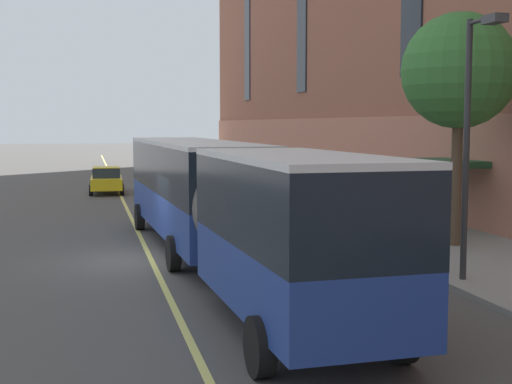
# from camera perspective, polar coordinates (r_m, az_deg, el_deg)

# --- Properties ---
(ground_plane) EXTENTS (260.00, 260.00, 0.00)m
(ground_plane) POSITION_cam_1_polar(r_m,az_deg,el_deg) (21.65, -8.61, -5.38)
(ground_plane) COLOR #4C4947
(sidewalk) EXTENTS (5.52, 160.00, 0.15)m
(sidewalk) POSITION_cam_1_polar(r_m,az_deg,el_deg) (27.01, 11.60, -3.11)
(sidewalk) COLOR gray
(sidewalk) RESTS_ON ground
(city_bus) EXTENTS (3.55, 20.11, 3.50)m
(city_bus) POSITION_cam_1_polar(r_m,az_deg,el_deg) (19.79, -3.10, -0.37)
(city_bus) COLOR navy
(city_bus) RESTS_ON ground
(parked_car_champagne_1) EXTENTS (1.96, 4.50, 1.56)m
(parked_car_champagne_1) POSITION_cam_1_polar(r_m,az_deg,el_deg) (52.41, -5.38, 1.87)
(parked_car_champagne_1) COLOR #BCAD89
(parked_car_champagne_1) RESTS_ON ground
(parked_car_champagne_3) EXTENTS (2.11, 4.78, 1.56)m
(parked_car_champagne_3) POSITION_cam_1_polar(r_m,az_deg,el_deg) (40.07, -2.77, 0.79)
(parked_car_champagne_3) COLOR #BCAD89
(parked_car_champagne_3) RESTS_ON ground
(taxi_cab) EXTENTS (2.03, 4.33, 1.56)m
(taxi_cab) POSITION_cam_1_polar(r_m,az_deg,el_deg) (42.44, -11.87, 0.94)
(taxi_cab) COLOR yellow
(taxi_cab) RESTS_ON ground
(street_tree_mid_block) EXTENTS (3.66, 3.66, 7.41)m
(street_tree_mid_block) POSITION_cam_1_polar(r_m,az_deg,el_deg) (23.69, 15.94, 9.23)
(street_tree_mid_block) COLOR brown
(street_tree_mid_block) RESTS_ON sidewalk
(street_lamp) EXTENTS (0.36, 1.48, 6.45)m
(street_lamp) POSITION_cam_1_polar(r_m,az_deg,el_deg) (18.22, 16.92, 5.50)
(street_lamp) COLOR #2D2D30
(street_lamp) RESTS_ON sidewalk
(fire_hydrant) EXTENTS (0.42, 0.24, 0.72)m
(fire_hydrant) POSITION_cam_1_polar(r_m,az_deg,el_deg) (20.50, 13.16, -4.67)
(fire_hydrant) COLOR red
(fire_hydrant) RESTS_ON sidewalk
(lane_centerline) EXTENTS (0.16, 140.00, 0.01)m
(lane_centerline) POSITION_cam_1_polar(r_m,az_deg,el_deg) (24.60, -9.00, -4.07)
(lane_centerline) COLOR #E0D66B
(lane_centerline) RESTS_ON ground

